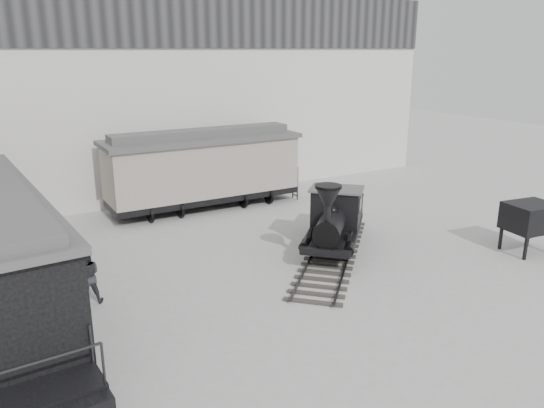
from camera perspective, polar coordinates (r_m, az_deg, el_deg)
ground at (r=18.22m, az=5.95°, el=-9.65°), size 90.00×90.00×0.00m
north_wall at (r=29.85m, az=-11.34°, el=11.38°), size 34.00×2.51×11.00m
locomotive at (r=21.70m, az=6.74°, el=-2.00°), size 7.76×7.80×3.19m
boxcar at (r=27.41m, az=-7.41°, el=3.95°), size 10.07×3.25×4.11m
visitor_a at (r=18.25m, az=-23.58°, el=-8.21°), size 0.61×0.43×1.60m
visitor_b at (r=18.16m, az=-19.32°, el=-7.35°), size 0.99×0.82×1.89m
coal_hopper at (r=23.71m, az=26.00°, el=-1.61°), size 2.07×1.79×2.04m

